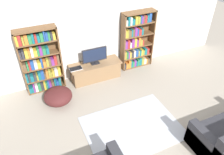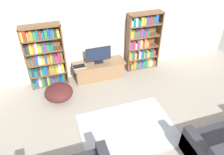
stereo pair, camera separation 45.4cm
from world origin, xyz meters
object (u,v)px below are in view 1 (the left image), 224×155
at_px(television, 95,56).
at_px(laptop, 76,69).
at_px(bookshelf_left, 40,61).
at_px(bookshelf_right, 136,41).
at_px(tv_stand, 96,71).
at_px(beanbag_ottoman, 58,96).

height_order(television, laptop, television).
relative_size(bookshelf_left, bookshelf_right, 1.00).
distance_m(bookshelf_left, bookshelf_right, 2.79).
height_order(tv_stand, laptop, laptop).
bearing_deg(bookshelf_right, bookshelf_left, -179.96).
height_order(bookshelf_left, tv_stand, bookshelf_left).
bearing_deg(tv_stand, bookshelf_right, 5.92).
bearing_deg(laptop, tv_stand, 4.61).
relative_size(bookshelf_left, beanbag_ottoman, 2.47).
xyz_separation_m(bookshelf_right, beanbag_ottoman, (-2.60, -0.74, -0.65)).
bearing_deg(bookshelf_left, television, -5.14).
xyz_separation_m(bookshelf_left, tv_stand, (1.43, -0.14, -0.60)).
bearing_deg(laptop, bookshelf_left, 167.64).
xyz_separation_m(television, beanbag_ottoman, (-1.24, -0.61, -0.55)).
height_order(bookshelf_right, television, bookshelf_right).
height_order(bookshelf_left, laptop, bookshelf_left).
relative_size(bookshelf_left, tv_stand, 1.19).
bearing_deg(tv_stand, bookshelf_left, 174.43).
relative_size(bookshelf_right, laptop, 5.12).
distance_m(tv_stand, laptop, 0.64).
xyz_separation_m(television, laptop, (-0.58, -0.06, -0.24)).
bearing_deg(television, laptop, -174.34).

